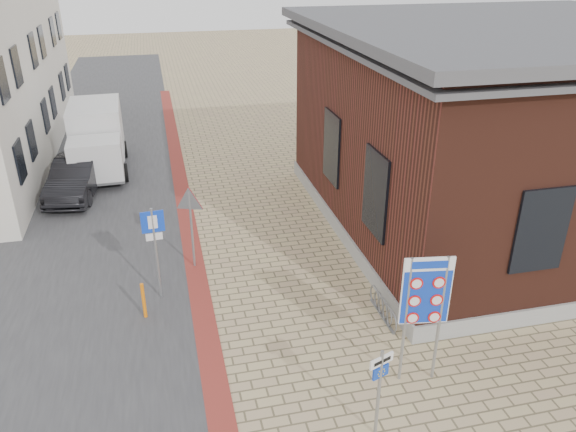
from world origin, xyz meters
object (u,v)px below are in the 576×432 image
sedan (76,177)px  border_sign (426,293)px  essen_sign (380,381)px  box_truck (97,138)px  bollard (144,301)px  parking_sign (154,238)px

sedan → border_sign: (8.53, -12.93, 1.56)m
sedan → essen_sign: (7.03, -14.25, 0.62)m
box_truck → sedan: bearing=-107.0°
sedan → box_truck: (0.71, 2.63, 0.70)m
border_sign → essen_sign: bearing=-129.9°
essen_sign → bollard: (-4.50, 5.13, -0.83)m
bollard → essen_sign: bearing=-48.8°
essen_sign → border_sign: bearing=21.0°
bollard → parking_sign: bearing=63.5°
sedan → box_truck: box_truck is taller
parking_sign → bollard: size_ratio=2.64×
border_sign → parking_sign: bearing=148.7°
border_sign → bollard: size_ratio=3.04×
border_sign → parking_sign: size_ratio=1.15×
sedan → border_sign: 15.56m
essen_sign → bollard: 6.88m
essen_sign → parking_sign: (-4.07, 6.00, 0.55)m
box_truck → essen_sign: size_ratio=2.58×
sedan → bollard: (2.53, -9.11, -0.21)m
box_truck → essen_sign: 18.02m
border_sign → sedan: bearing=132.2°
border_sign → parking_sign: 7.28m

